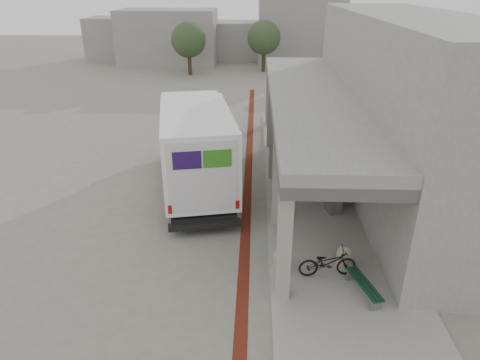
{
  "coord_description": "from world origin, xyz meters",
  "views": [
    {
      "loc": [
        1.28,
        -13.06,
        8.11
      ],
      "look_at": [
        0.77,
        0.91,
        1.6
      ],
      "focal_mm": 32.0,
      "sensor_mm": 36.0,
      "label": 1
    }
  ],
  "objects_px": {
    "bench": "(364,286)",
    "utility_cabinet": "(334,200)",
    "bicycle_black": "(328,262)",
    "fedex_truck": "(196,144)"
  },
  "relations": [
    {
      "from": "utility_cabinet",
      "to": "bicycle_black",
      "type": "relative_size",
      "value": 0.58
    },
    {
      "from": "fedex_truck",
      "to": "bicycle_black",
      "type": "bearing_deg",
      "value": -64.36
    },
    {
      "from": "fedex_truck",
      "to": "bench",
      "type": "xyz_separation_m",
      "value": [
        5.59,
        -7.08,
        -1.53
      ]
    },
    {
      "from": "fedex_truck",
      "to": "bench",
      "type": "height_order",
      "value": "fedex_truck"
    },
    {
      "from": "bench",
      "to": "utility_cabinet",
      "type": "height_order",
      "value": "utility_cabinet"
    },
    {
      "from": "fedex_truck",
      "to": "bicycle_black",
      "type": "distance_m",
      "value": 7.93
    },
    {
      "from": "bench",
      "to": "utility_cabinet",
      "type": "xyz_separation_m",
      "value": [
        -0.09,
        4.75,
        0.24
      ]
    },
    {
      "from": "fedex_truck",
      "to": "utility_cabinet",
      "type": "xyz_separation_m",
      "value": [
        5.49,
        -2.32,
        -1.29
      ]
    },
    {
      "from": "utility_cabinet",
      "to": "bicycle_black",
      "type": "xyz_separation_m",
      "value": [
        -0.81,
        -3.93,
        -0.05
      ]
    },
    {
      "from": "bench",
      "to": "bicycle_black",
      "type": "xyz_separation_m",
      "value": [
        -0.91,
        0.82,
        0.19
      ]
    }
  ]
}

